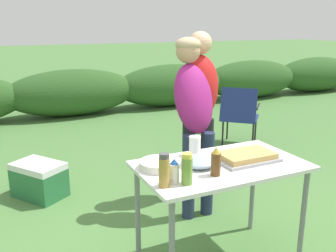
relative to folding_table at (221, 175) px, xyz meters
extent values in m
ellipsoid|color=#2D5623|center=(0.00, 4.89, -0.24)|extent=(2.40, 0.90, 0.84)
ellipsoid|color=#2D5623|center=(2.00, 4.89, -0.24)|extent=(2.40, 0.90, 0.84)
ellipsoid|color=#2D5623|center=(4.00, 4.89, -0.24)|extent=(2.40, 0.90, 0.84)
ellipsoid|color=#2D5623|center=(6.00, 4.89, -0.24)|extent=(2.40, 0.90, 0.84)
cube|color=silver|center=(0.00, 0.00, 0.06)|extent=(1.10, 0.64, 0.02)
cylinder|color=gray|center=(0.49, -0.27, -0.31)|extent=(0.04, 0.04, 0.71)
cylinder|color=gray|center=(-0.49, 0.27, -0.31)|extent=(0.04, 0.04, 0.71)
cylinder|color=gray|center=(0.49, 0.27, -0.31)|extent=(0.04, 0.04, 0.71)
cube|color=#9E9EA3|center=(0.19, -0.02, 0.09)|extent=(0.41, 0.26, 0.02)
cube|color=tan|center=(0.19, -0.02, 0.11)|extent=(0.36, 0.22, 0.04)
cylinder|color=white|center=(-0.40, 0.11, 0.10)|extent=(0.25, 0.25, 0.05)
ellipsoid|color=#99B2CC|center=(-0.15, 0.03, 0.11)|extent=(0.23, 0.23, 0.06)
cylinder|color=white|center=(-0.07, 0.23, 0.14)|extent=(0.08, 0.08, 0.14)
cylinder|color=brown|center=(-0.14, -0.15, 0.15)|extent=(0.06, 0.06, 0.14)
cone|color=gold|center=(-0.14, -0.15, 0.24)|extent=(0.05, 0.05, 0.04)
cylinder|color=#B2893D|center=(-0.49, -0.16, 0.16)|extent=(0.06, 0.06, 0.17)
cylinder|color=#4C4C4C|center=(-0.49, -0.16, 0.26)|extent=(0.06, 0.06, 0.03)
cylinder|color=olive|center=(-0.35, -0.18, 0.16)|extent=(0.06, 0.06, 0.16)
cylinder|color=#D1CC47|center=(-0.35, -0.18, 0.25)|extent=(0.06, 0.06, 0.03)
cylinder|color=silver|center=(-0.41, -0.13, 0.13)|extent=(0.06, 0.06, 0.11)
cone|color=#194793|center=(-0.41, -0.13, 0.21)|extent=(0.05, 0.05, 0.03)
cylinder|color=#232D4C|center=(0.12, 0.66, -0.29)|extent=(0.11, 0.11, 0.74)
cylinder|color=#232D4C|center=(0.30, 0.65, -0.29)|extent=(0.11, 0.11, 0.74)
ellipsoid|color=#931E70|center=(0.21, 0.77, 0.36)|extent=(0.34, 0.46, 0.65)
sphere|color=tan|center=(0.21, 0.88, 0.74)|extent=(0.21, 0.21, 0.21)
ellipsoid|color=tan|center=(0.21, 0.88, 0.80)|extent=(0.22, 0.22, 0.12)
cylinder|color=black|center=(0.31, 1.03, -0.29)|extent=(0.12, 0.12, 0.75)
cylinder|color=black|center=(0.52, 1.04, -0.29)|extent=(0.12, 0.12, 0.75)
ellipsoid|color=red|center=(0.42, 1.03, 0.39)|extent=(0.40, 0.30, 0.61)
sphere|color=#DBAD89|center=(0.42, 1.03, 0.80)|extent=(0.21, 0.21, 0.21)
cube|color=navy|center=(1.72, 2.15, -0.28)|extent=(0.65, 0.65, 0.03)
cube|color=navy|center=(1.53, 1.94, -0.05)|extent=(0.45, 0.43, 0.44)
cylinder|color=black|center=(1.44, 2.14, -0.47)|extent=(0.02, 0.02, 0.38)
cylinder|color=black|center=(1.73, 1.86, -0.47)|extent=(0.02, 0.02, 0.38)
cylinder|color=black|center=(1.71, 2.43, -0.47)|extent=(0.02, 0.02, 0.38)
cylinder|color=black|center=(2.00, 2.16, -0.47)|extent=(0.02, 0.02, 0.38)
cylinder|color=black|center=(1.55, 2.30, -0.10)|extent=(0.30, 0.32, 0.02)
cylinder|color=black|center=(1.89, 1.99, -0.10)|extent=(0.30, 0.32, 0.02)
cube|color=#286B3D|center=(-0.99, 1.63, -0.52)|extent=(0.54, 0.58, 0.28)
cube|color=silver|center=(-0.99, 1.63, -0.35)|extent=(0.54, 0.58, 0.06)
camera|label=1|loc=(-1.30, -1.93, 0.96)|focal=40.00mm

